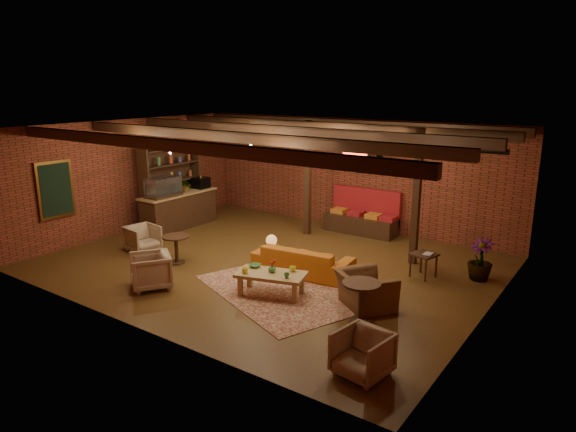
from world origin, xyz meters
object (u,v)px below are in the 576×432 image
Objects in this scene: armchair_right at (366,285)px; plant_tall at (484,218)px; coffee_table at (271,275)px; side_table_book at (424,255)px; round_table_right at (361,297)px; sofa at (303,260)px; round_table_left at (176,245)px; armchair_far at (362,352)px; side_table_lamp at (271,243)px; armchair_a at (143,237)px; armchair_b at (150,269)px.

armchair_right is 3.20m from plant_tall.
coffee_table is 1.92m from armchair_right.
round_table_right is (-0.07, -2.86, 0.02)m from side_table_book.
round_table_right is at bearing 139.22° from sofa.
round_table_left is 6.14m from armchair_far.
side_table_lamp is 1.08× the size of armchair_a.
armchair_b is 1.35× the size of side_table_book.
armchair_far is (0.78, -1.45, -0.16)m from round_table_right.
coffee_table is at bearing 60.90° from armchair_b.
armchair_right is 2.18m from side_table_book.
side_table_book is (2.28, 1.37, 0.18)m from sofa.
armchair_b reaches higher than sofa.
side_table_lamp is at bearing 126.22° from coffee_table.
round_table_left is 5.10m from round_table_right.
armchair_a is 8.19m from plant_tall.
armchair_b is (0.69, -1.37, -0.05)m from round_table_left.
coffee_table reaches higher than side_table_book.
plant_tall reaches higher than side_table_book.
plant_tall is (7.57, 2.94, 1.02)m from armchair_a.
armchair_right reaches higher than armchair_a.
armchair_b is 5.19m from armchair_far.
sofa is at bearing 21.34° from round_table_left.
armchair_a is (-4.23, -1.00, 0.05)m from sofa.
armchair_far is (3.80, -2.85, -0.24)m from side_table_lamp.
sofa is 4.35m from armchair_a.
sofa is 4.20m from armchair_far.
coffee_table is at bearing 53.24° from armchair_right.
sofa is 2.99× the size of armchair_a.
side_table_lamp is 3.42m from side_table_book.
armchair_a reaches higher than round_table_left.
side_table_lamp is 3.33m from round_table_right.
armchair_a is at bearing 175.65° from round_table_right.
plant_tall reaches higher than armchair_right.
sofa reaches higher than side_table_book.
armchair_right is at bearing 56.91° from armchair_b.
round_table_left is at bearing -154.18° from side_table_book.
coffee_table is 0.54× the size of plant_tall.
side_table_book is 2.86m from round_table_right.
side_table_lamp is 1.34× the size of side_table_book.
sofa is at bearing 83.23° from armchair_b.
round_table_right is at bearing 47.21° from armchair_b.
round_table_left is at bearing 151.27° from armchair_b.
side_table_book is (0.33, 2.15, 0.05)m from armchair_right.
plant_tall reaches higher than armchair_far.
coffee_table is (0.11, -1.35, 0.09)m from sofa.
coffee_table is 2.03× the size of armchair_a.
armchair_a is 0.92× the size of armchair_b.
round_table_left is at bearing 40.08° from armchair_right.
armchair_far reaches higher than armchair_a.
side_table_lamp is 1.08× the size of armchair_far.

